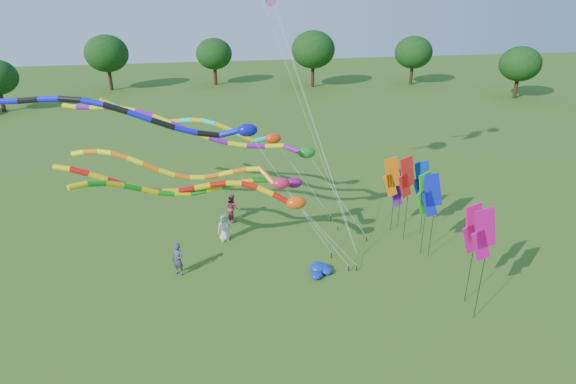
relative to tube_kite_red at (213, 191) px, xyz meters
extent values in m
plane|color=#275416|center=(4.97, -4.24, -4.58)|extent=(160.00, 160.00, 0.00)
cylinder|color=#382314|center=(40.79, 35.36, -3.07)|extent=(0.50, 0.50, 3.01)
ellipsoid|color=black|center=(40.79, 35.36, 0.86)|extent=(6.36, 6.36, 5.41)
cylinder|color=#382314|center=(29.99, 44.59, -3.34)|extent=(0.50, 0.50, 2.49)
ellipsoid|color=black|center=(29.99, 44.59, -0.08)|extent=(5.26, 5.26, 4.47)
cylinder|color=#382314|center=(16.30, 48.47, -3.00)|extent=(0.50, 0.50, 3.17)
ellipsoid|color=black|center=(16.30, 48.47, 1.14)|extent=(6.69, 6.69, 5.68)
cylinder|color=#382314|center=(2.08, 53.56, -3.19)|extent=(0.50, 0.50, 2.79)
ellipsoid|color=black|center=(2.08, 53.56, 0.45)|extent=(5.89, 5.89, 5.00)
cylinder|color=#382314|center=(-11.99, 48.39, -3.46)|extent=(0.50, 0.50, 2.25)
ellipsoid|color=black|center=(-11.99, 48.39, -0.52)|extent=(4.75, 4.75, 4.03)
cylinder|color=black|center=(7.10, -1.26, -4.43)|extent=(0.05, 0.05, 0.30)
cylinder|color=silver|center=(5.54, -0.99, -2.48)|extent=(0.02, 0.02, 4.83)
ellipsoid|color=#F54B0C|center=(3.97, -0.73, -0.66)|extent=(1.00, 0.64, 0.64)
cylinder|color=red|center=(3.26, -0.51, -0.47)|extent=(0.29, 0.29, 0.89)
cylinder|color=#E0B60B|center=(2.53, -0.20, -0.13)|extent=(0.29, 0.29, 0.85)
cylinder|color=red|center=(1.79, 0.08, 0.10)|extent=(0.29, 0.29, 0.80)
cylinder|color=#E0B60B|center=(1.04, 0.30, 0.18)|extent=(0.29, 0.29, 0.78)
cylinder|color=red|center=(0.28, 0.45, 0.14)|extent=(0.29, 0.29, 0.78)
cylinder|color=#E0B60B|center=(-0.50, 0.54, 0.02)|extent=(0.29, 0.29, 0.79)
cylinder|color=red|center=(-1.28, 0.57, -0.09)|extent=(0.29, 0.29, 0.79)
cylinder|color=#E0B60B|center=(-2.07, 0.54, -0.11)|extent=(0.29, 0.29, 0.80)
cylinder|color=red|center=(-2.87, 0.49, 0.00)|extent=(0.29, 0.29, 0.82)
cylinder|color=#E0B60B|center=(-3.66, 0.43, 0.24)|extent=(0.29, 0.29, 0.86)
cylinder|color=red|center=(-4.46, 0.39, 0.58)|extent=(0.29, 0.29, 0.87)
cylinder|color=#E0B60B|center=(-5.24, 0.39, 0.94)|extent=(0.29, 0.29, 0.86)
cylinder|color=red|center=(-6.02, 0.45, 1.24)|extent=(0.29, 0.29, 0.82)
cylinder|color=#E0B60B|center=(-6.79, 0.57, 1.41)|extent=(0.29, 0.29, 0.78)
cylinder|color=black|center=(6.69, -1.24, -4.43)|extent=(0.05, 0.05, 0.30)
cylinder|color=silver|center=(4.97, -0.87, -1.99)|extent=(0.02, 0.02, 5.81)
ellipsoid|color=#D51743|center=(3.25, -0.49, 0.32)|extent=(0.87, 0.56, 0.56)
cylinder|color=orange|center=(2.63, -0.09, 0.60)|extent=(0.25, 0.25, 1.02)
cylinder|color=#FFF70D|center=(2.03, 0.33, 0.85)|extent=(0.25, 0.25, 0.68)
cylinder|color=orange|center=(1.36, 0.46, 0.77)|extent=(0.25, 0.25, 0.69)
cylinder|color=#FFF70D|center=(0.68, 0.53, 0.64)|extent=(0.25, 0.25, 0.70)
cylinder|color=orange|center=(-0.02, 0.55, 0.53)|extent=(0.25, 0.25, 0.70)
cylinder|color=#FFF70D|center=(-0.72, 0.52, 0.52)|extent=(0.25, 0.25, 0.71)
cylinder|color=orange|center=(-1.43, 0.48, 0.65)|extent=(0.25, 0.25, 0.74)
cylinder|color=#FFF70D|center=(-2.13, 0.45, 0.91)|extent=(0.25, 0.25, 0.77)
cylinder|color=orange|center=(-2.83, 0.44, 1.25)|extent=(0.25, 0.25, 0.78)
cylinder|color=#FFF70D|center=(-3.52, 0.48, 1.60)|extent=(0.25, 0.25, 0.76)
cylinder|color=orange|center=(-4.20, 0.59, 1.86)|extent=(0.25, 0.25, 0.71)
cylinder|color=#FFF70D|center=(-4.86, 0.76, 1.99)|extent=(0.25, 0.25, 0.69)
cylinder|color=orange|center=(-5.50, 0.99, 1.99)|extent=(0.25, 0.25, 0.70)
cylinder|color=#FFF70D|center=(-6.14, 1.28, 1.87)|extent=(0.25, 0.25, 0.72)
cylinder|color=black|center=(8.64, 1.63, -4.43)|extent=(0.05, 0.05, 0.30)
cylinder|color=silver|center=(6.97, 2.33, -1.84)|extent=(0.02, 0.02, 6.10)
ellipsoid|color=#167C20|center=(5.30, 3.02, 0.61)|extent=(0.99, 0.64, 0.64)
cylinder|color=#760E9C|center=(4.58, 3.57, 0.69)|extent=(0.29, 0.29, 1.16)
cylinder|color=#DBDC0B|center=(3.67, 4.12, 0.74)|extent=(0.29, 0.29, 1.06)
cylinder|color=#760E9C|center=(2.64, 4.38, 0.71)|extent=(0.29, 0.29, 1.06)
cylinder|color=#DBDC0B|center=(1.60, 4.61, 0.80)|extent=(0.29, 0.29, 1.08)
cylinder|color=#760E9C|center=(0.56, 4.83, 1.02)|extent=(0.29, 0.29, 1.11)
cylinder|color=#DBDC0B|center=(-0.48, 5.07, 1.37)|extent=(0.29, 0.29, 1.13)
cylinder|color=#760E9C|center=(-1.50, 5.35, 1.78)|extent=(0.29, 0.29, 1.14)
cylinder|color=#DBDC0B|center=(-2.50, 5.69, 2.17)|extent=(0.29, 0.29, 1.11)
cylinder|color=#760E9C|center=(-3.47, 6.08, 2.47)|extent=(0.29, 0.29, 1.08)
cylinder|color=#DBDC0B|center=(-4.42, 6.54, 2.63)|extent=(0.29, 0.29, 1.06)
cylinder|color=#760E9C|center=(-5.34, 7.05, 2.65)|extent=(0.29, 0.29, 1.06)
cylinder|color=#DBDC0B|center=(-6.25, 7.61, 2.58)|extent=(0.29, 0.29, 1.07)
cylinder|color=#760E9C|center=(-7.14, 8.19, 2.48)|extent=(0.29, 0.29, 1.07)
cylinder|color=#DBDC0B|center=(-8.04, 8.76, 2.45)|extent=(0.29, 0.29, 1.07)
cylinder|color=black|center=(6.14, 0.21, -4.43)|extent=(0.05, 0.05, 0.30)
cylinder|color=silver|center=(3.99, 0.53, -0.80)|extent=(0.02, 0.02, 8.23)
ellipsoid|color=#0B10A2|center=(1.84, 0.85, 2.69)|extent=(0.99, 0.64, 0.64)
cylinder|color=#0E10E0|center=(0.99, 0.99, 2.56)|extent=(0.29, 0.29, 1.06)
cylinder|color=black|center=(-0.03, 1.07, 2.52)|extent=(0.29, 0.29, 1.06)
cylinder|color=#0E10E0|center=(-1.07, 1.04, 2.78)|extent=(0.29, 0.29, 1.09)
cylinder|color=black|center=(-2.11, 1.03, 3.15)|extent=(0.29, 0.29, 1.11)
cylinder|color=#0E10E0|center=(-3.13, 1.08, 3.56)|extent=(0.29, 0.29, 1.11)
cylinder|color=black|center=(-4.15, 1.19, 3.94)|extent=(0.29, 0.29, 1.08)
cylinder|color=#0E10E0|center=(-5.16, 1.36, 4.21)|extent=(0.29, 0.29, 1.04)
cylinder|color=black|center=(-6.16, 1.60, 4.34)|extent=(0.29, 0.29, 1.03)
cylinder|color=#0E10E0|center=(-7.15, 1.90, 4.33)|extent=(0.29, 0.29, 1.04)
cylinder|color=black|center=(-8.13, 2.23, 4.25)|extent=(0.29, 0.29, 1.05)
cylinder|color=#0E10E0|center=(-9.11, 2.57, 4.17)|extent=(0.29, 0.29, 1.04)
cylinder|color=black|center=(7.30, 4.61, -4.43)|extent=(0.05, 0.05, 0.30)
cylinder|color=silver|center=(5.56, 5.16, -1.80)|extent=(0.02, 0.02, 6.19)
ellipsoid|color=red|center=(3.82, 5.72, 0.70)|extent=(0.98, 0.63, 0.63)
cylinder|color=#0DE1EC|center=(3.07, 5.75, 0.65)|extent=(0.28, 0.28, 0.86)
cylinder|color=gold|center=(2.28, 5.74, 0.80)|extent=(0.28, 0.28, 0.85)
cylinder|color=#0DE1EC|center=(1.54, 5.90, 1.17)|extent=(0.28, 0.28, 0.84)
cylinder|color=gold|center=(0.82, 6.12, 1.49)|extent=(0.28, 0.28, 0.80)
cylinder|color=#0DE1EC|center=(0.12, 6.41, 1.69)|extent=(0.28, 0.28, 0.77)
cylinder|color=gold|center=(-0.56, 6.75, 1.75)|extent=(0.28, 0.28, 0.77)
cylinder|color=#0DE1EC|center=(-1.23, 7.14, 1.68)|extent=(0.28, 0.28, 0.78)
cylinder|color=gold|center=(-1.88, 7.55, 1.56)|extent=(0.28, 0.28, 0.79)
cylinder|color=#0DE1EC|center=(-2.54, 7.96, 1.45)|extent=(0.28, 0.28, 0.78)
cylinder|color=gold|center=(-3.21, 8.35, 1.43)|extent=(0.28, 0.28, 0.77)
cylinder|color=#0DE1EC|center=(-3.89, 8.69, 1.55)|extent=(0.28, 0.28, 0.78)
cylinder|color=gold|center=(-4.59, 8.97, 1.81)|extent=(0.28, 0.28, 0.82)
cylinder|color=#0DE1EC|center=(-5.31, 9.19, 2.15)|extent=(0.28, 0.28, 0.84)
cylinder|color=gold|center=(-6.05, 9.35, 2.50)|extent=(0.28, 0.28, 0.83)
cylinder|color=black|center=(7.38, 3.26, -4.43)|extent=(0.05, 0.05, 0.30)
cylinder|color=silver|center=(5.91, 2.73, -2.55)|extent=(0.02, 0.02, 4.68)
ellipsoid|color=#850C66|center=(4.44, 2.21, -0.81)|extent=(0.93, 0.60, 0.60)
cylinder|color=#159E15|center=(3.83, 1.71, -0.58)|extent=(0.27, 0.27, 1.05)
cylinder|color=yellow|center=(3.19, 1.22, -0.23)|extent=(0.27, 0.27, 0.82)
cylinder|color=#159E15|center=(2.43, 1.05, -0.05)|extent=(0.27, 0.27, 0.79)
cylinder|color=yellow|center=(1.65, 0.92, -0.02)|extent=(0.27, 0.27, 0.79)
cylinder|color=#159E15|center=(0.86, 0.84, -0.10)|extent=(0.27, 0.27, 0.81)
cylinder|color=yellow|center=(0.06, 0.76, -0.22)|extent=(0.27, 0.27, 0.81)
cylinder|color=#159E15|center=(-0.73, 0.67, -0.31)|extent=(0.27, 0.27, 0.79)
cylinder|color=yellow|center=(-1.50, 0.54, -0.29)|extent=(0.27, 0.27, 0.79)
cylinder|color=#159E15|center=(-2.26, 0.37, -0.13)|extent=(0.27, 0.27, 0.81)
cylinder|color=yellow|center=(-3.00, 0.13, 0.16)|extent=(0.27, 0.27, 0.85)
cylinder|color=#159E15|center=(-3.71, -0.17, 0.52)|extent=(0.27, 0.27, 0.86)
cylinder|color=yellow|center=(-4.40, -0.54, 0.86)|extent=(0.27, 0.27, 0.85)
cylinder|color=#159E15|center=(-5.08, -0.94, 1.12)|extent=(0.27, 0.27, 0.82)
cylinder|color=yellow|center=(-5.75, -1.38, 1.25)|extent=(0.27, 0.27, 0.80)
cylinder|color=black|center=(7.47, -0.24, -4.43)|extent=(0.04, 0.04, 0.30)
cylinder|color=silver|center=(3.73, 0.67, 5.77)|extent=(0.01, 0.01, 21.52)
cylinder|color=black|center=(7.47, -0.24, -4.43)|extent=(0.04, 0.04, 0.30)
cylinder|color=silver|center=(3.53, 0.05, 7.04)|extent=(0.01, 0.01, 23.99)
cylinder|color=black|center=(7.47, -0.24, -4.43)|extent=(0.04, 0.04, 0.30)
cylinder|color=silver|center=(5.60, 2.56, 2.30)|extent=(0.01, 0.01, 14.77)
cylinder|color=black|center=(11.18, 3.14, -2.84)|extent=(0.02, 0.02, 3.49)
cube|color=purple|center=(10.96, 3.12, -1.70)|extent=(1.16, 0.17, 1.93)
cube|color=purple|center=(10.88, 3.12, -2.50)|extent=(1.01, 0.15, 1.51)
cylinder|color=black|center=(10.54, 2.67, -2.38)|extent=(0.02, 0.02, 4.40)
cube|color=orange|center=(10.32, 2.67, -0.78)|extent=(1.16, 0.09, 1.93)
cube|color=orange|center=(10.24, 2.67, -1.58)|extent=(1.01, 0.08, 1.51)
cylinder|color=black|center=(11.43, -0.61, -2.30)|extent=(0.02, 0.02, 4.56)
cube|color=#0E19C6|center=(11.22, -0.54, -0.62)|extent=(1.13, 0.43, 1.93)
cube|color=#0E19C6|center=(11.15, -0.52, -1.42)|extent=(0.98, 0.39, 1.51)
cylinder|color=black|center=(12.11, 1.91, -2.42)|extent=(0.02, 0.02, 4.31)
cube|color=#0C34B1|center=(11.90, 1.97, -0.87)|extent=(1.14, 0.38, 1.93)
cube|color=#0C34B1|center=(11.82, 1.99, -1.67)|extent=(0.99, 0.34, 1.51)
cylinder|color=black|center=(11.08, -5.96, -2.00)|extent=(0.02, 0.02, 5.16)
cube|color=#CA0B7F|center=(10.86, -5.95, -0.02)|extent=(1.16, 0.12, 1.93)
cube|color=#CA0B7F|center=(10.78, -5.95, -0.82)|extent=(1.01, 0.11, 1.51)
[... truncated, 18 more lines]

